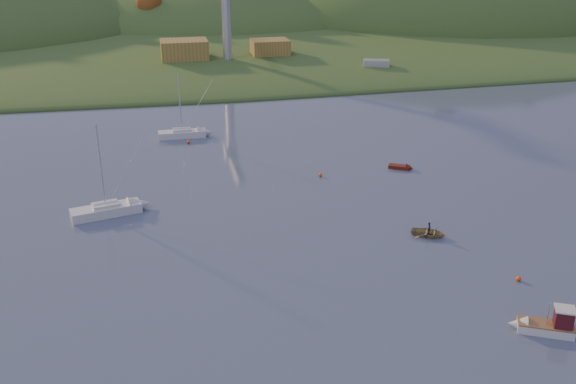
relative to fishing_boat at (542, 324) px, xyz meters
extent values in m
cube|color=#2B4A1D|center=(-14.47, 221.91, -0.77)|extent=(620.00, 220.00, 1.50)
ellipsoid|color=#2B4A1D|center=(-14.47, 156.91, -0.77)|extent=(640.00, 150.00, 7.00)
ellipsoid|color=#2B4A1D|center=(-4.47, 201.91, -0.77)|extent=(140.00, 120.00, 36.00)
ellipsoid|color=#2B4A1D|center=(80.53, 186.91, -0.77)|extent=(150.00, 130.00, 60.00)
cube|color=slate|center=(-9.47, 113.91, 0.43)|extent=(42.00, 16.00, 2.40)
cube|color=olive|center=(-22.47, 114.91, 4.03)|extent=(11.00, 8.00, 4.80)
cube|color=olive|center=(-1.47, 115.91, 3.63)|extent=(9.00, 7.00, 4.00)
cylinder|color=#B7B7BC|center=(-12.47, 111.91, 10.63)|extent=(2.20, 2.20, 18.00)
cube|color=silver|center=(0.31, -0.16, -0.35)|extent=(4.88, 3.57, 0.83)
cone|color=silver|center=(-1.75, 0.88, -0.35)|extent=(2.19, 2.22, 1.67)
cube|color=brown|center=(0.31, -0.16, 0.09)|extent=(4.90, 3.61, 0.11)
cube|color=#451016|center=(1.47, -0.74, 0.90)|extent=(1.95, 1.91, 1.67)
cube|color=silver|center=(1.47, -0.74, 1.78)|extent=(2.19, 2.15, 0.14)
cylinder|color=silver|center=(0.31, -0.16, 1.18)|extent=(0.10, 0.10, 2.22)
cube|color=silver|center=(-37.71, 33.00, -0.20)|extent=(8.60, 4.34, 1.13)
cube|color=silver|center=(-37.71, 33.00, 0.42)|extent=(3.44, 2.53, 0.72)
cylinder|color=silver|center=(-37.71, 33.00, 5.53)|extent=(0.18, 0.18, 10.32)
cylinder|color=silver|center=(-37.71, 33.00, 0.67)|extent=(3.24, 0.89, 0.12)
cylinder|color=silver|center=(-37.71, 33.00, 0.77)|extent=(2.89, 1.03, 0.36)
cube|color=silver|center=(-26.72, 62.05, -0.24)|extent=(7.74, 2.35, 1.06)
cube|color=silver|center=(-26.72, 62.05, 0.35)|extent=(2.91, 1.75, 0.68)
cylinder|color=silver|center=(-26.72, 62.05, 5.13)|extent=(0.18, 0.18, 9.67)
cylinder|color=silver|center=(-26.72, 62.05, 0.60)|extent=(3.09, 0.13, 0.12)
cylinder|color=silver|center=(-26.72, 62.05, 0.70)|extent=(2.71, 0.37, 0.36)
imported|color=#9B8956|center=(-1.86, 19.31, -0.37)|extent=(4.74, 4.34, 0.80)
imported|color=black|center=(-1.86, 19.31, -0.05)|extent=(0.56, 0.63, 1.44)
cube|color=#57170C|center=(2.93, 40.43, -0.52)|extent=(3.20, 2.56, 0.50)
cone|color=#57170C|center=(4.22, 39.66, -0.52)|extent=(1.52, 1.57, 1.20)
cube|color=slate|center=(20.53, 99.91, 0.13)|extent=(14.73, 8.82, 1.78)
cube|color=#B7B7BC|center=(20.53, 99.91, 1.61)|extent=(6.56, 4.59, 2.38)
sphere|color=#FC470D|center=(2.74, 8.15, -0.52)|extent=(0.50, 0.50, 0.50)
sphere|color=#FC470D|center=(-9.02, 39.78, -0.52)|extent=(0.50, 0.50, 0.50)
sphere|color=#FC470D|center=(-25.94, 58.47, -0.52)|extent=(0.50, 0.50, 0.50)
camera|label=1|loc=(-31.35, -40.74, 31.87)|focal=40.00mm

